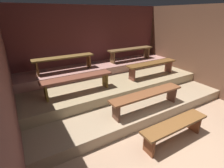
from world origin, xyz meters
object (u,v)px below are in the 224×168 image
object	(u,v)px
bench_floor_center	(175,127)
bench_middle_left	(77,80)
bench_upper_left	(64,59)
bench_upper_right	(131,51)
bench_lower_center	(147,96)
bench_middle_right	(152,65)

from	to	relation	value
bench_floor_center	bench_middle_left	bearing A→B (deg)	120.06
bench_upper_left	bench_upper_right	world-z (taller)	same
bench_floor_center	bench_upper_right	xyz separation A→B (m)	(1.27, 3.26, 0.80)
bench_floor_center	bench_lower_center	bearing A→B (deg)	86.73
bench_lower_center	bench_upper_right	world-z (taller)	bench_upper_right
bench_middle_right	bench_upper_right	bearing A→B (deg)	90.61
bench_floor_center	bench_middle_left	world-z (taller)	bench_middle_left
bench_upper_right	bench_lower_center	bearing A→B (deg)	-117.49
bench_middle_left	bench_middle_right	world-z (taller)	same
bench_middle_left	bench_upper_right	xyz separation A→B (m)	(2.49, 1.15, 0.26)
bench_lower_center	bench_upper_right	size ratio (longest dim) A/B	1.08
bench_lower_center	bench_upper_left	bearing A→B (deg)	118.26
bench_floor_center	bench_upper_left	distance (m)	3.56
bench_middle_right	bench_upper_left	distance (m)	2.76
bench_lower_center	bench_upper_right	xyz separation A→B (m)	(1.22, 2.35, 0.52)
bench_lower_center	bench_upper_left	world-z (taller)	bench_upper_left
bench_lower_center	bench_upper_left	xyz separation A→B (m)	(-1.26, 2.35, 0.52)
bench_floor_center	bench_lower_center	distance (m)	0.95
bench_lower_center	bench_upper_left	size ratio (longest dim) A/B	1.08
bench_floor_center	bench_upper_left	world-z (taller)	bench_upper_left
bench_middle_right	bench_upper_left	size ratio (longest dim) A/B	1.00
bench_floor_center	bench_middle_right	distance (m)	2.53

